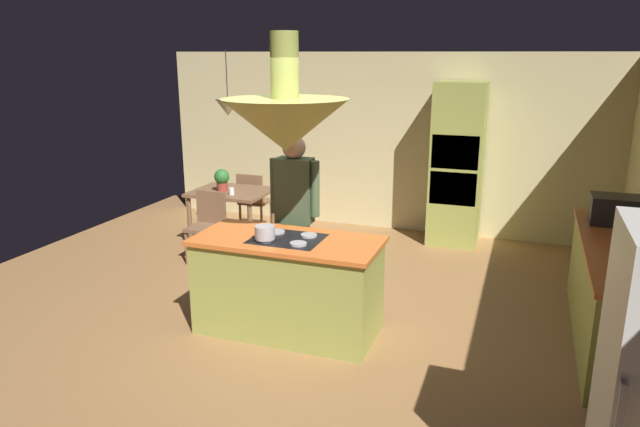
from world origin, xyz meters
TOP-DOWN VIEW (x-y plane):
  - ground at (0.00, 0.00)m, footprint 8.16×8.16m
  - wall_back at (0.00, 3.45)m, footprint 6.80×0.10m
  - kitchen_island at (0.00, -0.20)m, footprint 1.70×0.80m
  - counter_run_right at (2.84, 0.60)m, footprint 0.73×2.47m
  - oven_tower at (1.10, 3.04)m, footprint 0.66×0.62m
  - dining_table at (-1.70, 1.90)m, footprint 1.01×0.83m
  - person_at_island at (-0.20, 0.47)m, footprint 0.53×0.23m
  - range_hood at (0.00, -0.20)m, footprint 1.10×1.10m
  - pendant_light_over_table at (-1.70, 1.90)m, footprint 0.32×0.32m
  - chair_facing_island at (-1.70, 1.26)m, footprint 0.40×0.40m
  - chair_by_back_wall at (-1.70, 2.54)m, footprint 0.40×0.40m
  - potted_plant_on_table at (-1.78, 1.81)m, footprint 0.20×0.20m
  - cup_on_table at (-1.58, 1.69)m, footprint 0.07×0.07m
  - canister_flour at (2.84, -0.01)m, footprint 0.11×0.11m
  - canister_sugar at (2.84, 0.17)m, footprint 0.11×0.11m
  - canister_tea at (2.84, 0.35)m, footprint 0.11×0.11m
  - microwave_on_counter at (2.84, 1.33)m, footprint 0.46×0.36m
  - cooking_pot_on_cooktop at (-0.16, -0.33)m, footprint 0.18×0.18m

SIDE VIEW (x-z plane):
  - ground at x=0.00m, z-range 0.00..0.00m
  - kitchen_island at x=0.00m, z-range -0.01..0.92m
  - counter_run_right at x=2.84m, z-range 0.01..0.92m
  - chair_facing_island at x=-1.70m, z-range 0.07..0.94m
  - chair_by_back_wall at x=-1.70m, z-range 0.07..0.94m
  - dining_table at x=-1.70m, z-range 0.27..1.03m
  - cup_on_table at x=-1.58m, z-range 0.76..0.85m
  - potted_plant_on_table at x=-1.78m, z-range 0.78..1.08m
  - cooking_pot_on_cooktop at x=-0.16m, z-range 0.93..1.05m
  - canister_tea at x=2.84m, z-range 0.91..1.09m
  - person_at_island at x=-0.20m, z-range 0.14..1.88m
  - canister_sugar at x=2.84m, z-range 0.91..1.12m
  - canister_flour at x=2.84m, z-range 0.91..1.12m
  - microwave_on_counter at x=2.84m, z-range 0.91..1.19m
  - oven_tower at x=1.10m, z-range 0.00..2.18m
  - wall_back at x=0.00m, z-range 0.00..2.55m
  - pendant_light_over_table at x=-1.70m, z-range 1.45..2.27m
  - range_hood at x=0.00m, z-range 1.46..2.46m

